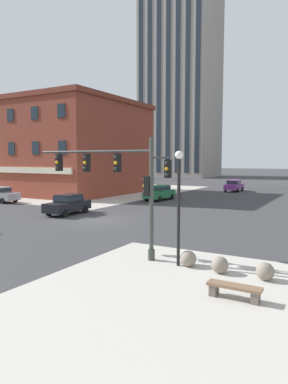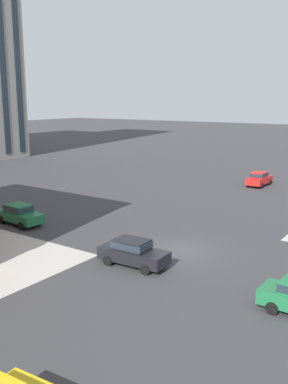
{
  "view_description": "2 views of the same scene",
  "coord_description": "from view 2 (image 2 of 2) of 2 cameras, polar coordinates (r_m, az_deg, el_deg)",
  "views": [
    {
      "loc": [
        16.25,
        -21.71,
        4.66
      ],
      "look_at": [
        2.37,
        2.63,
        2.07
      ],
      "focal_mm": 33.32,
      "sensor_mm": 36.0,
      "label": 1
    },
    {
      "loc": [
        -24.59,
        -13.97,
        10.15
      ],
      "look_at": [
        6.96,
        7.92,
        1.9
      ],
      "focal_mm": 40.28,
      "sensor_mm": 36.0,
      "label": 2
    }
  ],
  "objects": [
    {
      "name": "ground_plane",
      "position": [
        30.04,
        4.89,
        -7.67
      ],
      "size": [
        320.0,
        320.0,
        0.0
      ],
      "primitive_type": "plane",
      "color": "#38383A"
    },
    {
      "name": "car_main_northbound_far",
      "position": [
        37.14,
        -16.17,
        -2.76
      ],
      "size": [
        2.13,
        4.52,
        1.68
      ],
      "color": "#1E6B3D",
      "rests_on": "ground"
    },
    {
      "name": "car_main_mid",
      "position": [
        26.98,
        -1.47,
        -7.88
      ],
      "size": [
        2.05,
        4.48,
        1.68
      ],
      "color": "black",
      "rests_on": "ground"
    },
    {
      "name": "car_main_southbound_near",
      "position": [
        53.46,
        15.01,
        1.76
      ],
      "size": [
        4.42,
        1.94,
        1.68
      ],
      "color": "red",
      "rests_on": "ground"
    }
  ]
}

